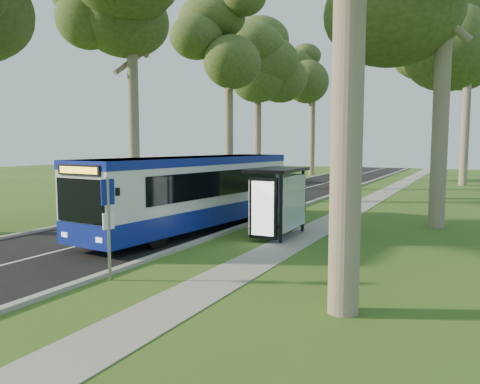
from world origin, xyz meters
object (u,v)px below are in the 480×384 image
(bus_stop_sign, at_px, (108,217))
(litter_bin, at_px, (301,202))
(bus, at_px, (194,192))
(car_silver, at_px, (273,174))
(car_white, at_px, (248,176))
(bus_shelter, at_px, (277,189))

(bus_stop_sign, relative_size, litter_bin, 2.69)
(bus, relative_size, car_silver, 2.29)
(car_silver, bearing_deg, bus, -90.83)
(bus, xyz_separation_m, litter_bin, (2.08, 7.41, -1.08))
(bus_stop_sign, bearing_deg, bus, 120.55)
(car_silver, bearing_deg, car_white, -130.73)
(bus_shelter, distance_m, litter_bin, 7.72)
(litter_bin, bearing_deg, bus_stop_sign, -90.75)
(litter_bin, bearing_deg, car_white, 125.48)
(car_white, height_order, car_silver, car_silver)
(bus, xyz_separation_m, bus_shelter, (3.70, -0.02, 0.29))
(litter_bin, xyz_separation_m, car_white, (-9.86, 13.83, 0.24))
(bus_stop_sign, height_order, litter_bin, bus_stop_sign)
(car_white, bearing_deg, litter_bin, -51.44)
(bus_shelter, xyz_separation_m, car_white, (-11.47, 21.26, -1.13))
(bus, bearing_deg, bus_shelter, 5.32)
(bus_stop_sign, height_order, car_silver, bus_stop_sign)
(bus, distance_m, litter_bin, 7.77)
(bus, xyz_separation_m, car_silver, (-6.50, 24.02, -0.74))
(bus_stop_sign, height_order, car_white, bus_stop_sign)
(car_silver, bearing_deg, bus_stop_sign, -90.91)
(bus_stop_sign, xyz_separation_m, bus_shelter, (1.80, 7.17, 0.19))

